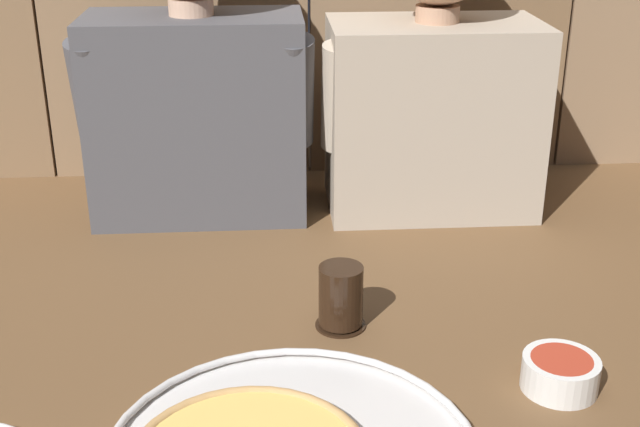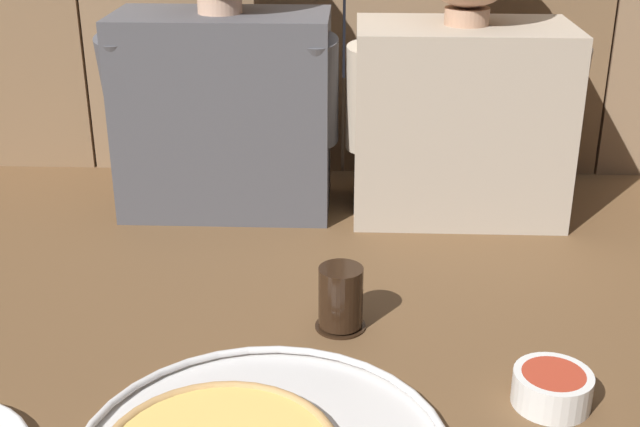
{
  "view_description": "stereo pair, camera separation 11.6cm",
  "coord_description": "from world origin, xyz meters",
  "px_view_note": "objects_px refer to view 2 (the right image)",
  "views": [
    {
      "loc": [
        -0.09,
        -0.96,
        0.64
      ],
      "look_at": [
        -0.02,
        0.1,
        0.18
      ],
      "focal_mm": 46.8,
      "sensor_mm": 36.0,
      "label": 1
    },
    {
      "loc": [
        0.02,
        -0.96,
        0.64
      ],
      "look_at": [
        -0.02,
        0.1,
        0.18
      ],
      "focal_mm": 46.8,
      "sensor_mm": 36.0,
      "label": 2
    }
  ],
  "objects_px": {
    "drinking_glass": "(341,299)",
    "diner_right": "(463,78)",
    "diner_left": "(223,66)",
    "dipping_bowl": "(552,387)"
  },
  "relations": [
    {
      "from": "diner_left",
      "to": "diner_right",
      "type": "bearing_deg",
      "value": 0.0
    },
    {
      "from": "drinking_glass",
      "to": "diner_right",
      "type": "relative_size",
      "value": 0.16
    },
    {
      "from": "drinking_glass",
      "to": "diner_right",
      "type": "xyz_separation_m",
      "value": [
        0.21,
        0.45,
        0.22
      ]
    },
    {
      "from": "diner_right",
      "to": "dipping_bowl",
      "type": "bearing_deg",
      "value": -84.98
    },
    {
      "from": "diner_right",
      "to": "diner_left",
      "type": "bearing_deg",
      "value": -180.0
    },
    {
      "from": "diner_left",
      "to": "dipping_bowl",
      "type": "bearing_deg",
      "value": -51.56
    },
    {
      "from": "drinking_glass",
      "to": "diner_left",
      "type": "height_order",
      "value": "diner_left"
    },
    {
      "from": "drinking_glass",
      "to": "diner_right",
      "type": "bearing_deg",
      "value": 64.68
    },
    {
      "from": "dipping_bowl",
      "to": "drinking_glass",
      "type": "bearing_deg",
      "value": 146.93
    },
    {
      "from": "diner_left",
      "to": "diner_right",
      "type": "distance_m",
      "value": 0.44
    }
  ]
}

